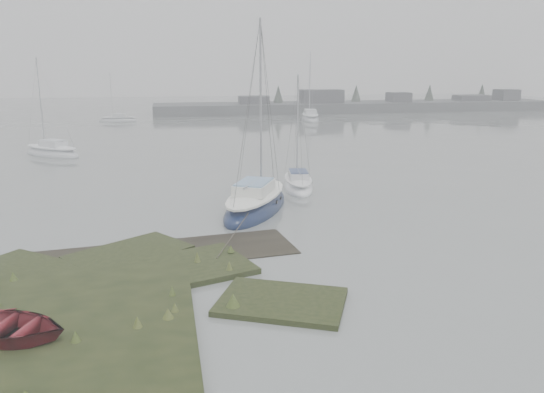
# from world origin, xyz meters

# --- Properties ---
(ground) EXTENTS (160.00, 160.00, 0.00)m
(ground) POSITION_xyz_m (0.00, 30.00, 0.00)
(ground) COLOR slate
(ground) RESTS_ON ground
(far_shoreline) EXTENTS (60.00, 8.00, 4.15)m
(far_shoreline) POSITION_xyz_m (26.84, 61.90, 0.85)
(far_shoreline) COLOR #4C4F51
(far_shoreline) RESTS_ON ground
(sailboat_main) EXTENTS (4.96, 6.93, 9.40)m
(sailboat_main) POSITION_xyz_m (1.49, 9.63, 0.29)
(sailboat_main) COLOR #0F1A3A
(sailboat_main) RESTS_ON ground
(sailboat_white) EXTENTS (2.20, 4.89, 6.65)m
(sailboat_white) POSITION_xyz_m (4.56, 13.72, 0.21)
(sailboat_white) COLOR white
(sailboat_white) RESTS_ON ground
(sailboat_far_a) EXTENTS (5.36, 5.03, 7.82)m
(sailboat_far_a) POSITION_xyz_m (-11.01, 28.20, 0.24)
(sailboat_far_a) COLOR #B4B7BD
(sailboat_far_a) RESTS_ON ground
(sailboat_far_b) EXTENTS (3.07, 6.65, 9.03)m
(sailboat_far_b) POSITION_xyz_m (15.32, 50.20, 0.28)
(sailboat_far_b) COLOR #B6B9C1
(sailboat_far_b) RESTS_ON ground
(sailboat_far_c) EXTENTS (4.55, 1.74, 6.31)m
(sailboat_far_c) POSITION_xyz_m (-8.11, 53.47, 0.20)
(sailboat_far_c) COLOR #ADB3B7
(sailboat_far_c) RESTS_ON ground
(dinghy) EXTENTS (3.66, 3.18, 0.63)m
(dinghy) POSITION_xyz_m (-6.48, -1.50, 0.54)
(dinghy) COLOR maroon
(dinghy) RESTS_ON marsh_bank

